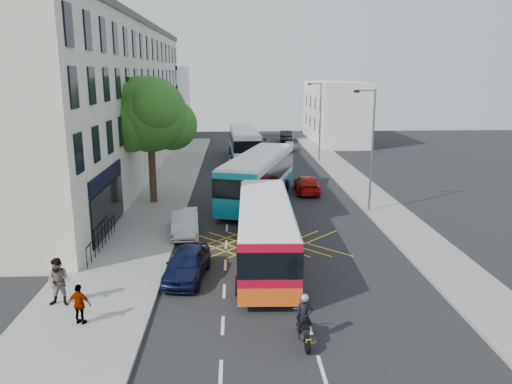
{
  "coord_description": "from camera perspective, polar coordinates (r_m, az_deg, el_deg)",
  "views": [
    {
      "loc": [
        -2.71,
        -19.9,
        9.15
      ],
      "look_at": [
        -1.43,
        9.07,
        2.2
      ],
      "focal_mm": 35.0,
      "sensor_mm": 36.0,
      "label": 1
    }
  ],
  "objects": [
    {
      "name": "pavement_left",
      "position": [
        36.52,
        -11.58,
        -1.19
      ],
      "size": [
        5.0,
        70.0,
        0.15
      ],
      "primitive_type": "cube",
      "color": "gray",
      "rests_on": "ground"
    },
    {
      "name": "pedestrian_near",
      "position": [
        21.38,
        -21.58,
        -9.56
      ],
      "size": [
        1.01,
        0.81,
        1.96
      ],
      "primitive_type": "imported",
      "rotation": [
        0.0,
        0.0,
        -0.08
      ],
      "color": "gray",
      "rests_on": "pavement_left"
    },
    {
      "name": "distant_car_dark",
      "position": [
        69.0,
        3.45,
        6.46
      ],
      "size": [
        1.98,
        4.6,
        1.47
      ],
      "primitive_type": "imported",
      "rotation": [
        0.0,
        0.0,
        3.05
      ],
      "color": "black",
      "rests_on": "ground"
    },
    {
      "name": "building_right",
      "position": [
        69.46,
        8.96,
        9.07
      ],
      "size": [
        6.0,
        18.0,
        8.0
      ],
      "primitive_type": "cube",
      "color": "silver",
      "rests_on": "ground"
    },
    {
      "name": "parked_car_blue",
      "position": [
        23.06,
        -7.89,
        -8.12
      ],
      "size": [
        2.21,
        4.36,
        1.42
      ],
      "primitive_type": "imported",
      "rotation": [
        0.0,
        0.0,
        -0.13
      ],
      "color": "#0C1233",
      "rests_on": "ground"
    },
    {
      "name": "red_hatchback",
      "position": [
        39.16,
        5.84,
        0.9
      ],
      "size": [
        2.09,
        4.67,
        1.33
      ],
      "primitive_type": "imported",
      "rotation": [
        0.0,
        0.0,
        3.09
      ],
      "color": "#B50C07",
      "rests_on": "ground"
    },
    {
      "name": "street_tree",
      "position": [
        35.46,
        -12.08,
        8.56
      ],
      "size": [
        6.3,
        5.7,
        8.8
      ],
      "color": "#382619",
      "rests_on": "pavement_left"
    },
    {
      "name": "pedestrian_far",
      "position": [
        19.74,
        -19.5,
        -12.0
      ],
      "size": [
        0.97,
        0.59,
        1.54
      ],
      "primitive_type": "imported",
      "rotation": [
        0.0,
        0.0,
        2.88
      ],
      "color": "gray",
      "rests_on": "pavement_left"
    },
    {
      "name": "distant_car_silver",
      "position": [
        60.69,
        3.82,
        5.34
      ],
      "size": [
        1.62,
        3.54,
        1.18
      ],
      "primitive_type": "imported",
      "rotation": [
        0.0,
        0.0,
        3.07
      ],
      "color": "#B2B4BA",
      "rests_on": "ground"
    },
    {
      "name": "lamp_near",
      "position": [
        33.43,
        12.99,
        5.34
      ],
      "size": [
        1.45,
        0.15,
        8.0
      ],
      "color": "slate",
      "rests_on": "pavement_right"
    },
    {
      "name": "pavement_right",
      "position": [
        37.48,
        13.35,
        -0.9
      ],
      "size": [
        3.0,
        70.0,
        0.15
      ],
      "primitive_type": "cube",
      "color": "gray",
      "rests_on": "ground"
    },
    {
      "name": "railings",
      "position": [
        27.48,
        -17.21,
        -5.02
      ],
      "size": [
        0.08,
        5.6,
        1.14
      ],
      "primitive_type": null,
      "color": "black",
      "rests_on": "pavement_left"
    },
    {
      "name": "bus_near",
      "position": [
        24.29,
        1.08,
        -4.59
      ],
      "size": [
        2.96,
        10.99,
        3.07
      ],
      "rotation": [
        0.0,
        0.0,
        -0.03
      ],
      "color": "silver",
      "rests_on": "ground"
    },
    {
      "name": "terrace_main",
      "position": [
        45.87,
        -17.04,
        9.91
      ],
      "size": [
        8.3,
        45.0,
        13.5
      ],
      "color": "beige",
      "rests_on": "ground"
    },
    {
      "name": "lamp_far",
      "position": [
        52.85,
        7.25,
        8.46
      ],
      "size": [
        1.45,
        0.15,
        8.0
      ],
      "color": "slate",
      "rests_on": "pavement_right"
    },
    {
      "name": "motorbike",
      "position": [
        17.84,
        5.51,
        -14.31
      ],
      "size": [
        0.62,
        2.04,
        1.81
      ],
      "rotation": [
        0.0,
        0.0,
        0.04
      ],
      "color": "black",
      "rests_on": "ground"
    },
    {
      "name": "terrace_far",
      "position": [
        75.86,
        -11.27,
        10.09
      ],
      "size": [
        8.0,
        20.0,
        10.0
      ],
      "primitive_type": "cube",
      "color": "silver",
      "rests_on": "ground"
    },
    {
      "name": "bus_mid",
      "position": [
        35.91,
        0.29,
        1.72
      ],
      "size": [
        6.24,
        12.64,
        3.47
      ],
      "rotation": [
        0.0,
        0.0,
        -0.29
      ],
      "color": "silver",
      "rests_on": "ground"
    },
    {
      "name": "parked_car_silver",
      "position": [
        29.16,
        -8.13,
        -3.49
      ],
      "size": [
        1.89,
        4.42,
        1.42
      ],
      "primitive_type": "imported",
      "rotation": [
        0.0,
        0.0,
        0.09
      ],
      "color": "#ADB0B5",
      "rests_on": "ground"
    },
    {
      "name": "ground",
      "position": [
        22.07,
        4.84,
        -11.07
      ],
      "size": [
        120.0,
        120.0,
        0.0
      ],
      "primitive_type": "plane",
      "color": "black",
      "rests_on": "ground"
    },
    {
      "name": "distant_car_grey",
      "position": [
        63.26,
        0.61,
        5.71
      ],
      "size": [
        2.25,
        4.43,
        1.2
      ],
      "primitive_type": "imported",
      "rotation": [
        0.0,
        0.0,
        -0.06
      ],
      "color": "#42454B",
      "rests_on": "ground"
    },
    {
      "name": "bus_far",
      "position": [
        53.77,
        -1.36,
        5.57
      ],
      "size": [
        3.32,
        11.95,
        3.33
      ],
      "rotation": [
        0.0,
        0.0,
        0.04
      ],
      "color": "silver",
      "rests_on": "ground"
    }
  ]
}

